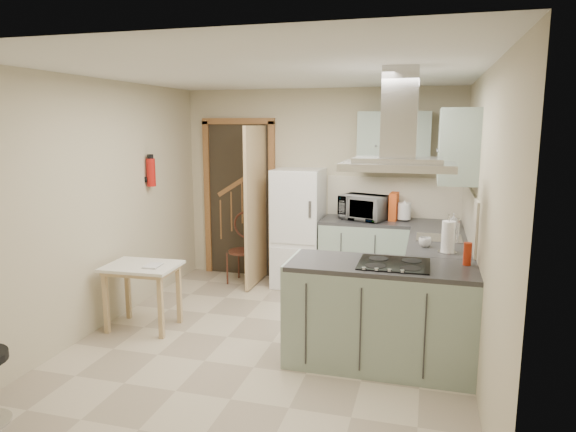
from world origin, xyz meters
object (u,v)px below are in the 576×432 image
(peninsula, at_px, (380,315))
(microwave, at_px, (364,207))
(drop_leaf_table, at_px, (143,296))
(extractor_hood, at_px, (398,166))
(bentwood_chair, at_px, (243,251))
(fridge, at_px, (298,228))

(peninsula, relative_size, microwave, 2.86)
(drop_leaf_table, bearing_deg, extractor_hood, -6.36)
(extractor_hood, xyz_separation_m, microwave, (-0.50, 1.98, -0.67))
(extractor_hood, bearing_deg, bentwood_chair, 137.56)
(peninsula, height_order, drop_leaf_table, peninsula)
(peninsula, distance_m, microwave, 2.10)
(bentwood_chair, bearing_deg, extractor_hood, -33.43)
(bentwood_chair, bearing_deg, drop_leaf_table, -95.58)
(fridge, xyz_separation_m, extractor_hood, (1.32, -1.98, 0.97))
(fridge, bearing_deg, bentwood_chair, -171.46)
(fridge, height_order, microwave, fridge)
(peninsula, bearing_deg, fridge, 121.74)
(fridge, height_order, drop_leaf_table, fridge)
(peninsula, xyz_separation_m, bentwood_chair, (-1.95, 1.87, -0.03))
(drop_leaf_table, distance_m, bentwood_chair, 1.76)
(peninsula, height_order, bentwood_chair, peninsula)
(fridge, xyz_separation_m, peninsula, (1.22, -1.98, -0.30))
(microwave, bearing_deg, fridge, -160.05)
(peninsula, xyz_separation_m, microwave, (-0.40, 1.98, 0.60))
(fridge, distance_m, drop_leaf_table, 2.19)
(fridge, bearing_deg, peninsula, -58.26)
(bentwood_chair, bearing_deg, microwave, 12.88)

